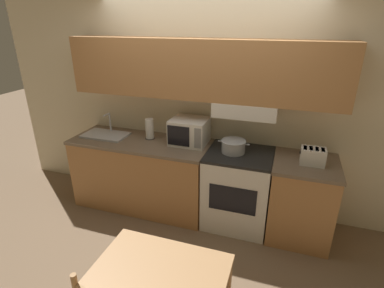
{
  "coord_description": "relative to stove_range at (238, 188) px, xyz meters",
  "views": [
    {
      "loc": [
        0.98,
        -3.36,
        2.28
      ],
      "look_at": [
        0.05,
        -0.59,
        1.05
      ],
      "focal_mm": 28.0,
      "sensor_mm": 36.0,
      "label": 1
    }
  ],
  "objects": [
    {
      "name": "lower_counter_main",
      "position": [
        -1.23,
        -0.01,
        0.0
      ],
      "size": [
        1.72,
        0.69,
        0.9
      ],
      "color": "#B27A47",
      "rests_on": "ground_plane"
    },
    {
      "name": "sink_basin",
      "position": [
        -1.72,
        -0.01,
        0.47
      ],
      "size": [
        0.56,
        0.34,
        0.27
      ],
      "color": "#B7BABF",
      "rests_on": "lower_counter_main"
    },
    {
      "name": "cooking_pot",
      "position": [
        -0.08,
        0.01,
        0.53
      ],
      "size": [
        0.35,
        0.27,
        0.14
      ],
      "color": "#B7BABF",
      "rests_on": "stove_range"
    },
    {
      "name": "ground_plane",
      "position": [
        -0.53,
        0.33,
        -0.45
      ],
      "size": [
        16.0,
        16.0,
        0.0
      ],
      "primitive_type": "plane",
      "color": "#7F664C"
    },
    {
      "name": "paper_towel_roll",
      "position": [
        -1.14,
        0.09,
        0.58
      ],
      "size": [
        0.12,
        0.12,
        0.25
      ],
      "color": "black",
      "rests_on": "lower_counter_main"
    },
    {
      "name": "microwave",
      "position": [
        -0.63,
        0.1,
        0.6
      ],
      "size": [
        0.42,
        0.38,
        0.3
      ],
      "color": "white",
      "rests_on": "lower_counter_main"
    },
    {
      "name": "stove_range",
      "position": [
        0.0,
        0.0,
        0.0
      ],
      "size": [
        0.73,
        0.66,
        0.9
      ],
      "color": "white",
      "rests_on": "ground_plane"
    },
    {
      "name": "wall_back",
      "position": [
        -0.51,
        0.26,
        1.05
      ],
      "size": [
        5.5,
        0.38,
        2.55
      ],
      "color": "beige",
      "rests_on": "ground_plane"
    },
    {
      "name": "dining_table",
      "position": [
        -0.24,
        -1.69,
        0.15
      ],
      "size": [
        0.9,
        0.66,
        0.73
      ],
      "color": "tan",
      "rests_on": "ground_plane"
    },
    {
      "name": "toaster",
      "position": [
        0.74,
        -0.03,
        0.54
      ],
      "size": [
        0.25,
        0.17,
        0.17
      ],
      "color": "white",
      "rests_on": "lower_counter_right_stub"
    },
    {
      "name": "lower_counter_right_stub",
      "position": [
        0.7,
        -0.01,
        0.0
      ],
      "size": [
        0.67,
        0.69,
        0.9
      ],
      "color": "#B27A47",
      "rests_on": "ground_plane"
    }
  ]
}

